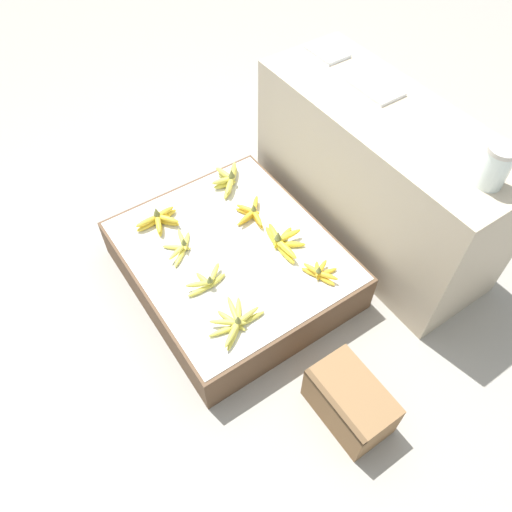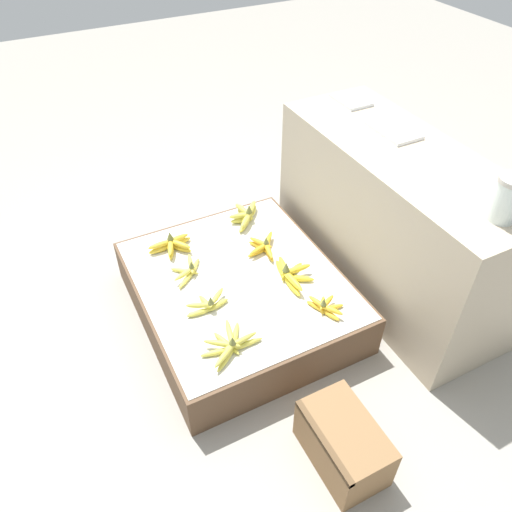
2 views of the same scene
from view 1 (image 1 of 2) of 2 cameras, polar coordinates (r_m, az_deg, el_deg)
The scene contains 15 objects.
ground_plane at distance 2.66m, azimuth -2.63°, elevation -2.54°, with size 10.00×10.00×0.00m, color gray.
display_platform at distance 2.57m, azimuth -2.73°, elevation -0.97°, with size 1.09×0.96×0.24m.
back_vendor_table at distance 2.67m, azimuth 13.61°, elevation 8.76°, with size 1.40×0.53×0.79m.
wooden_crate at distance 2.24m, azimuth 10.66°, elevation -16.05°, with size 0.37×0.23×0.23m.
banana_bunch_front_left at distance 2.61m, azimuth -11.00°, elevation 4.05°, with size 0.14×0.24×0.10m.
banana_bunch_front_midleft at distance 2.48m, azimuth -8.57°, elevation 1.05°, with size 0.20×0.19×0.09m.
banana_bunch_front_midright at distance 2.33m, azimuth -5.64°, elevation -2.91°, with size 0.12×0.22×0.09m.
banana_bunch_front_right at distance 2.21m, azimuth -2.36°, elevation -7.55°, with size 0.23×0.28×0.09m.
banana_bunch_middle_left at distance 2.77m, azimuth -3.20°, elevation 8.74°, with size 0.22×0.21×0.11m.
banana_bunch_middle_midleft at distance 2.60m, azimuth -0.48°, elevation 4.94°, with size 0.20×0.20×0.09m.
banana_bunch_middle_midright at distance 2.47m, azimuth 3.02°, elevation 1.69°, with size 0.27×0.17×0.11m.
banana_bunch_middle_right at distance 2.37m, azimuth 7.34°, elevation -1.87°, with size 0.18×0.15×0.09m.
glass_jar at distance 2.13m, azimuth 25.73°, elevation 9.21°, with size 0.11×0.11×0.18m.
foam_tray_white at distance 2.56m, azimuth 13.55°, elevation 18.22°, with size 0.25×0.16×0.02m.
foam_tray_dark at distance 2.79m, azimuth 8.18°, elevation 22.12°, with size 0.20×0.15×0.02m.
Camera 1 is at (1.36, -0.78, 2.16)m, focal length 35.00 mm.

